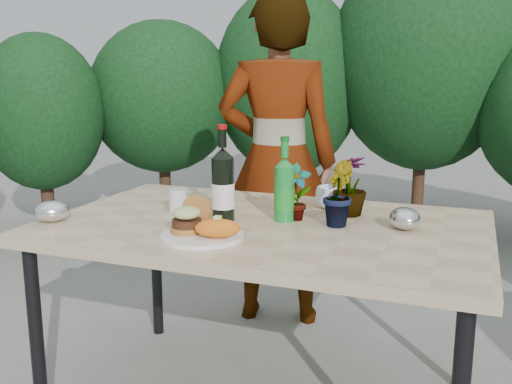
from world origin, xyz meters
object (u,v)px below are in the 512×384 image
(dinner_plate, at_px, (202,236))
(wine_bottle, at_px, (223,186))
(person, at_px, (277,161))
(patio_table, at_px, (264,237))

(dinner_plate, distance_m, wine_bottle, 0.28)
(wine_bottle, bearing_deg, dinner_plate, -98.07)
(dinner_plate, distance_m, person, 1.11)
(patio_table, distance_m, dinner_plate, 0.30)
(patio_table, bearing_deg, wine_bottle, -170.83)
(dinner_plate, relative_size, person, 0.16)
(wine_bottle, xyz_separation_m, person, (-0.08, 0.85, -0.03))
(wine_bottle, height_order, person, person)
(dinner_plate, bearing_deg, wine_bottle, 97.01)
(patio_table, distance_m, wine_bottle, 0.24)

